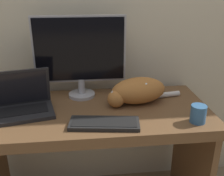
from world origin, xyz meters
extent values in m
cube|color=beige|center=(0.00, 0.67, 1.30)|extent=(6.40, 0.06, 2.60)
cube|color=brown|center=(0.00, 0.30, 0.73)|extent=(1.33, 0.61, 0.06)
cube|color=brown|center=(0.63, 0.30, 0.35)|extent=(0.04, 0.56, 0.70)
cylinder|color=#B2B2B7|center=(-0.06, 0.50, 0.77)|extent=(0.16, 0.16, 0.02)
cylinder|color=#B2B2B7|center=(-0.06, 0.50, 0.83)|extent=(0.04, 0.04, 0.09)
cube|color=#B2B2B7|center=(-0.06, 0.51, 1.06)|extent=(0.55, 0.02, 0.40)
cube|color=black|center=(-0.06, 0.50, 1.06)|extent=(0.53, 0.01, 0.37)
cube|color=#232326|center=(-0.38, 0.28, 0.77)|extent=(0.37, 0.29, 0.02)
cube|color=black|center=(-0.38, 0.29, 0.78)|extent=(0.29, 0.18, 0.00)
cube|color=#232326|center=(-0.40, 0.36, 0.89)|extent=(0.33, 0.12, 0.22)
cube|color=black|center=(-0.40, 0.36, 0.89)|extent=(0.30, 0.11, 0.19)
cube|color=black|center=(0.05, 0.12, 0.77)|extent=(0.37, 0.18, 0.02)
cube|color=black|center=(0.05, 0.12, 0.78)|extent=(0.34, 0.15, 0.00)
ellipsoid|color=#C67A38|center=(0.28, 0.37, 0.84)|extent=(0.35, 0.22, 0.16)
ellipsoid|color=white|center=(0.29, 0.37, 0.88)|extent=(0.17, 0.15, 0.06)
sphere|color=#C67A38|center=(0.14, 0.32, 0.81)|extent=(0.10, 0.10, 0.10)
cone|color=white|center=(0.11, 0.32, 0.85)|extent=(0.03, 0.03, 0.03)
cone|color=white|center=(0.16, 0.33, 0.85)|extent=(0.03, 0.03, 0.03)
cylinder|color=white|center=(0.48, 0.43, 0.78)|extent=(0.15, 0.05, 0.03)
cylinder|color=teal|center=(0.53, 0.10, 0.81)|extent=(0.08, 0.08, 0.09)
cube|color=#2D6BB7|center=(0.31, 0.53, 0.79)|extent=(0.06, 0.06, 0.06)
camera|label=1|loc=(-0.04, -1.04, 1.43)|focal=42.00mm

